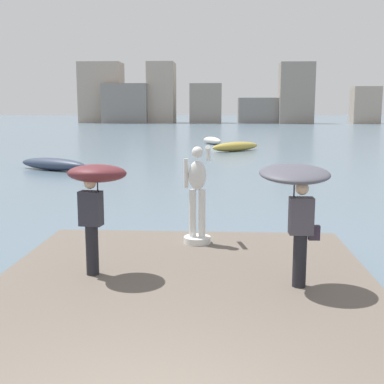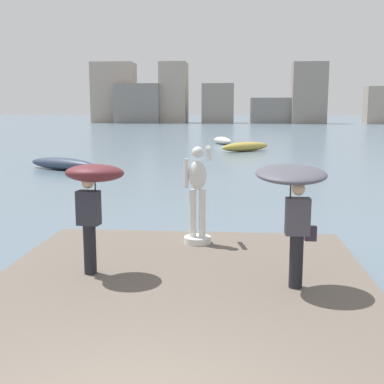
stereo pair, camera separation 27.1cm
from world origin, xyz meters
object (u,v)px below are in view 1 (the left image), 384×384
Objects in this scene: boat_far at (236,147)px; statue_white_figure at (197,199)px; boat_mid at (212,141)px; onlooker_left at (96,186)px; boat_leftward at (53,164)px; onlooker_right at (297,191)px.

statue_white_figure is at bearing -93.25° from boat_far.
boat_mid is at bearing 104.33° from boat_far.
boat_mid is (1.30, 38.28, -1.64)m from onlooker_left.
boat_far is (3.26, 30.64, -1.61)m from onlooker_left.
boat_far reaches higher than boat_leftward.
boat_mid is 0.80× the size of boat_leftward.
onlooker_left reaches higher than boat_far.
boat_leftward is at bearing 119.00° from onlooker_right.
boat_mid is at bearing 68.19° from boat_leftward.
onlooker_right is 31.08m from boat_far.
onlooker_left is at bearing -69.19° from boat_leftward.
statue_white_figure is 1.08× the size of onlooker_left.
statue_white_figure reaches higher than boat_far.
boat_mid is at bearing 88.05° from onlooker_left.
statue_white_figure reaches higher than boat_leftward.
boat_far is at bearing 83.93° from onlooker_left.
boat_far is 0.93× the size of boat_leftward.
statue_white_figure is at bearing 53.18° from onlooker_left.
onlooker_right is at bearing -89.83° from boat_far.
boat_far is 16.20m from boat_leftward.
onlooker_right is at bearing -6.76° from onlooker_left.
boat_far is (-0.09, 31.04, -1.63)m from onlooker_right.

